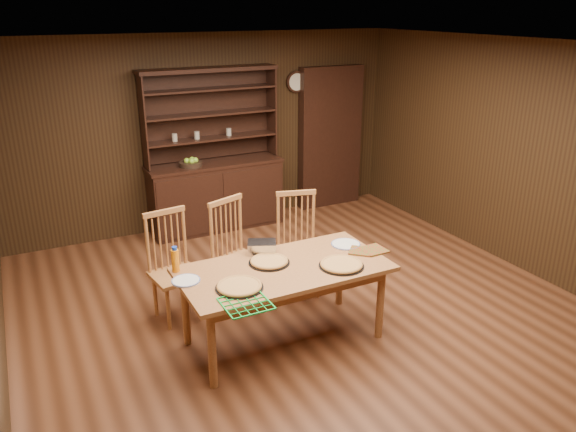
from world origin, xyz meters
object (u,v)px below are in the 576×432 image
chair_left (172,262)px  chair_right (298,239)px  china_hutch (215,186)px  dining_table (284,275)px  chair_center (234,249)px  juice_bottle (175,260)px

chair_left → chair_right: size_ratio=0.99×
china_hutch → dining_table: china_hutch is taller
chair_left → chair_right: 1.35m
chair_center → chair_right: (0.71, -0.06, -0.01)m
dining_table → chair_left: 1.20m
chair_left → chair_center: 0.64m
chair_center → juice_bottle: size_ratio=4.78×
chair_left → juice_bottle: 0.64m
china_hutch → chair_left: size_ratio=2.00×
china_hutch → chair_right: 2.13m
chair_center → chair_right: chair_center is taller
china_hutch → chair_left: bearing=-120.2°
chair_right → china_hutch: bearing=110.1°
china_hutch → chair_left: 2.37m
juice_bottle → chair_right: bearing=18.7°
chair_center → juice_bottle: 0.98m
dining_table → juice_bottle: juice_bottle is taller
chair_right → juice_bottle: chair_right is taller
dining_table → chair_left: size_ratio=1.70×
china_hutch → juice_bottle: bearing=-116.5°
china_hutch → chair_right: (0.16, -2.12, -0.01)m
dining_table → chair_left: (-0.76, 0.92, -0.09)m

